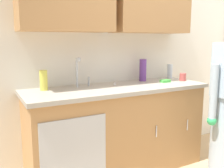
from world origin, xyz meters
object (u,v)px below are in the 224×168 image
object	(u,v)px
bottle_cleaner_spray	(44,80)
bottle_soap	(170,71)
sink	(86,91)
cup_by_sink	(183,77)
bottle_dish_liquid	(143,70)
knife_on_counter	(115,83)
sponge	(165,81)

from	to	relation	value
bottle_cleaner_spray	bottle_soap	size ratio (longest dim) A/B	1.10
sink	cup_by_sink	distance (m)	1.22
sink	cup_by_sink	world-z (taller)	sink
bottle_dish_liquid	knife_on_counter	world-z (taller)	bottle_dish_liquid
bottle_dish_liquid	bottle_cleaner_spray	size ratio (longest dim) A/B	1.32
bottle_dish_liquid	sponge	xyz separation A→B (m)	(0.17, -0.20, -0.11)
bottle_dish_liquid	knife_on_counter	distance (m)	0.40
bottle_cleaner_spray	bottle_soap	world-z (taller)	bottle_cleaner_spray
sink	knife_on_counter	distance (m)	0.45
bottle_soap	sponge	xyz separation A→B (m)	(-0.26, -0.22, -0.07)
cup_by_sink	sponge	world-z (taller)	cup_by_sink
cup_by_sink	bottle_soap	bearing A→B (deg)	88.75
knife_on_counter	bottle_dish_liquid	bearing A→B (deg)	-62.52
sink	sponge	xyz separation A→B (m)	(0.97, -0.04, 0.03)
bottle_soap	sponge	world-z (taller)	bottle_soap
knife_on_counter	sponge	bearing A→B (deg)	-82.42
sink	bottle_soap	size ratio (longest dim) A/B	2.79
bottle_dish_liquid	cup_by_sink	world-z (taller)	bottle_dish_liquid
bottle_dish_liquid	cup_by_sink	distance (m)	0.49
sponge	knife_on_counter	bearing A→B (deg)	159.20
bottle_dish_liquid	sponge	bearing A→B (deg)	-49.67
bottle_cleaner_spray	sink	bearing A→B (deg)	-20.99
sink	knife_on_counter	bearing A→B (deg)	22.48
bottle_cleaner_spray	bottle_soap	bearing A→B (deg)	1.50
bottle_cleaner_spray	sponge	bearing A→B (deg)	-7.70
knife_on_counter	bottle_cleaner_spray	bearing A→B (deg)	120.36
knife_on_counter	sponge	distance (m)	0.59
bottle_dish_liquid	bottle_cleaner_spray	world-z (taller)	bottle_dish_liquid
sink	bottle_dish_liquid	world-z (taller)	sink
sink	cup_by_sink	xyz separation A→B (m)	(1.22, -0.05, 0.06)
cup_by_sink	knife_on_counter	size ratio (longest dim) A/B	0.38
bottle_dish_liquid	cup_by_sink	xyz separation A→B (m)	(0.42, -0.22, -0.08)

